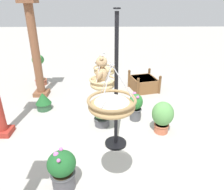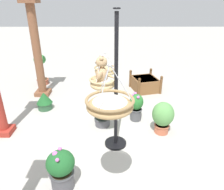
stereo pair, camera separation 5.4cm
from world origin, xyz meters
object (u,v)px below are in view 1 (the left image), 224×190
Objects in this scene: potted_plant_fern_front at (39,69)px; potted_plant_tall_leafy at (102,111)px; teddy_bear at (101,72)px; hanging_basket_with_teddy at (103,83)px; hanging_basket_left_high at (112,105)px; wooden_planter_box at (144,83)px; potted_plant_flowering_red at (163,116)px; potted_plant_small_succulent at (62,169)px; potted_plant_conical_shrub at (43,101)px; greenhouse_pillar_far_back at (36,53)px; display_pole_central at (116,109)px; potted_plant_trailing_ivy at (136,106)px; hanging_basket_right_low at (104,71)px.

potted_plant_fern_front reaches higher than potted_plant_tall_leafy.
hanging_basket_with_teddy is at bearing -90.00° from teddy_bear.
hanging_basket_left_high is at bearing -152.90° from potted_plant_fern_front.
wooden_planter_box is 2.41m from potted_plant_flowering_red.
potted_plant_tall_leafy is (0.30, 1.33, -0.04)m from potted_plant_flowering_red.
potted_plant_small_succulent is (-1.49, 1.88, -0.04)m from potted_plant_flowering_red.
wooden_planter_box is at bearing -65.92° from potted_plant_conical_shrub.
greenhouse_pillar_far_back is (2.33, 1.95, -0.20)m from teddy_bear.
hanging_basket_with_teddy is (0.15, 0.25, 0.46)m from display_pole_central.
potted_plant_flowering_red is at bearing -68.02° from display_pole_central.
potted_plant_trailing_ivy is at bearing -44.30° from teddy_bear.
wooden_planter_box is 3.16m from potted_plant_conical_shrub.
hanging_basket_with_teddy is at bearing 59.04° from display_pole_central.
display_pole_central is 1.51m from hanging_basket_left_high.
potted_plant_conical_shrub is (0.81, 1.59, -0.13)m from potted_plant_tall_leafy.
teddy_bear is at bearing -25.22° from potted_plant_small_succulent.
potted_plant_small_succulent is (-3.89, 1.86, 0.14)m from wooden_planter_box.
potted_plant_conical_shrub is (2.83, 1.78, -1.34)m from hanging_basket_left_high.
potted_plant_conical_shrub is (-0.04, 1.64, -0.82)m from hanging_basket_right_low.
hanging_basket_with_teddy is 0.89× the size of potted_plant_flowering_red.
display_pole_central reaches higher than potted_plant_conical_shrub.
hanging_basket_with_teddy is 1.25× the size of teddy_bear.
greenhouse_pillar_far_back is at bearing 39.89° from teddy_bear.
hanging_basket_with_teddy is 0.63× the size of wooden_planter_box.
hanging_basket_with_teddy reaches higher than wooden_planter_box.
display_pole_central is at bearing -118.67° from teddy_bear.
potted_plant_flowering_red is (-2.94, -3.52, -0.17)m from potted_plant_fern_front.
wooden_planter_box is 0.98× the size of potted_plant_fern_front.
greenhouse_pillar_far_back reaches higher than potted_plant_tall_leafy.
greenhouse_pillar_far_back is at bearing 47.51° from potted_plant_tall_leafy.
teddy_bear is 1.73m from potted_plant_flowering_red.
greenhouse_pillar_far_back is 3.95× the size of potted_plant_tall_leafy.
potted_plant_trailing_ivy reaches higher than wooden_planter_box.
potted_plant_tall_leafy is at bearing -140.28° from potted_plant_fern_front.
display_pole_central is at bearing -171.26° from hanging_basket_right_low.
potted_plant_small_succulent is (-1.79, 0.55, -0.00)m from potted_plant_tall_leafy.
potted_plant_fern_front is at bearing 18.29° from potted_plant_conical_shrub.
hanging_basket_left_high is at bearing -107.14° from potted_plant_small_succulent.
teddy_bear is (0.00, 0.02, 0.23)m from hanging_basket_with_teddy.
hanging_basket_left_high reaches higher than potted_plant_trailing_ivy.
potted_plant_fern_front is 1.50× the size of potted_plant_trailing_ivy.
potted_plant_trailing_ivy is at bearing -128.83° from hanging_basket_right_low.
hanging_basket_with_teddy is at bearing -175.34° from potted_plant_tall_leafy.
teddy_bear is 1.08× the size of potted_plant_conical_shrub.
teddy_bear is 0.50× the size of potted_plant_fern_front.
hanging_basket_right_low is 2.91m from potted_plant_fern_front.
potted_plant_small_succulent is 2.80m from potted_plant_conical_shrub.
potted_plant_conical_shrub is (1.11, 2.91, -0.16)m from potted_plant_flowering_red.
teddy_bear is 2.47m from potted_plant_conical_shrub.
potted_plant_flowering_red is at bearing -110.82° from potted_plant_conical_shrub.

